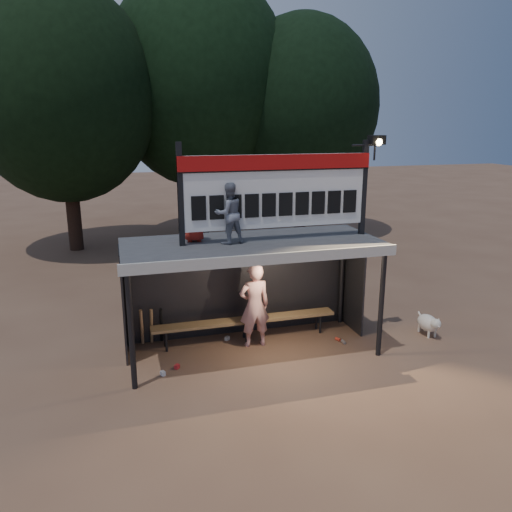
# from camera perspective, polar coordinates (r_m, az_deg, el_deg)

# --- Properties ---
(ground) EXTENTS (80.00, 80.00, 0.00)m
(ground) POSITION_cam_1_polar(r_m,az_deg,el_deg) (10.48, -0.46, -10.71)
(ground) COLOR brown
(ground) RESTS_ON ground
(player) EXTENTS (0.66, 0.44, 1.78)m
(player) POSITION_cam_1_polar(r_m,az_deg,el_deg) (10.36, -0.18, -5.68)
(player) COLOR white
(player) RESTS_ON ground
(child_a) EXTENTS (0.64, 0.54, 1.16)m
(child_a) POSITION_cam_1_polar(r_m,az_deg,el_deg) (9.42, -3.12, 4.88)
(child_a) COLOR slate
(child_a) RESTS_ON dugout_shelter
(child_b) EXTENTS (0.49, 0.33, 0.98)m
(child_b) POSITION_cam_1_polar(r_m,az_deg,el_deg) (9.66, -7.15, 4.51)
(child_b) COLOR maroon
(child_b) RESTS_ON dugout_shelter
(dugout_shelter) EXTENTS (5.10, 2.08, 2.32)m
(dugout_shelter) POSITION_cam_1_polar(r_m,az_deg,el_deg) (10.05, -0.85, -0.60)
(dugout_shelter) COLOR #39393C
(dugout_shelter) RESTS_ON ground
(scoreboard_assembly) EXTENTS (4.10, 0.27, 1.99)m
(scoreboard_assembly) POSITION_cam_1_polar(r_m,az_deg,el_deg) (9.68, 2.72, 7.72)
(scoreboard_assembly) COLOR black
(scoreboard_assembly) RESTS_ON dugout_shelter
(bench) EXTENTS (4.00, 0.35, 0.48)m
(bench) POSITION_cam_1_polar(r_m,az_deg,el_deg) (10.79, -1.25, -7.42)
(bench) COLOR olive
(bench) RESTS_ON ground
(tree_left) EXTENTS (6.46, 6.46, 9.27)m
(tree_left) POSITION_cam_1_polar(r_m,az_deg,el_deg) (19.20, -21.27, 16.89)
(tree_left) COLOR black
(tree_left) RESTS_ON ground
(tree_mid) EXTENTS (7.22, 7.22, 10.36)m
(tree_mid) POSITION_cam_1_polar(r_m,az_deg,el_deg) (20.97, -6.56, 19.30)
(tree_mid) COLOR black
(tree_mid) RESTS_ON ground
(tree_right) EXTENTS (6.08, 6.08, 8.72)m
(tree_right) POSITION_cam_1_polar(r_m,az_deg,el_deg) (21.01, 5.30, 16.66)
(tree_right) COLOR #301D15
(tree_right) RESTS_ON ground
(dog) EXTENTS (0.36, 0.81, 0.49)m
(dog) POSITION_cam_1_polar(r_m,az_deg,el_deg) (11.71, 19.14, -7.27)
(dog) COLOR beige
(dog) RESTS_ON ground
(bats) EXTENTS (0.48, 0.32, 0.84)m
(bats) POSITION_cam_1_polar(r_m,az_deg,el_deg) (10.76, -11.86, -7.84)
(bats) COLOR #A1724B
(bats) RESTS_ON ground
(litter) EXTENTS (3.92, 1.32, 0.08)m
(litter) POSITION_cam_1_polar(r_m,az_deg,el_deg) (10.35, -0.56, -10.83)
(litter) COLOR #AA1D21
(litter) RESTS_ON ground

